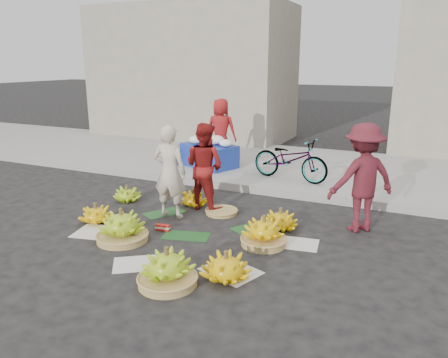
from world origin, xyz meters
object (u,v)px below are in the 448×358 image
at_px(banana_bunch_4, 264,233).
at_px(flower_table, 209,154).
at_px(banana_bunch_0, 96,214).
at_px(vendor_cream, 170,172).
at_px(bicycle, 290,159).

height_order(banana_bunch_4, flower_table, flower_table).
height_order(banana_bunch_0, vendor_cream, vendor_cream).
xyz_separation_m(banana_bunch_0, bicycle, (2.09, 3.22, 0.40)).
relative_size(banana_bunch_0, vendor_cream, 0.42).
relative_size(banana_bunch_0, banana_bunch_4, 1.01).
bearing_deg(banana_bunch_4, flower_table, 126.72).
distance_m(flower_table, bicycle, 1.97).
distance_m(banana_bunch_4, flower_table, 4.11).
relative_size(banana_bunch_4, vendor_cream, 0.41).
xyz_separation_m(banana_bunch_0, vendor_cream, (0.90, 0.71, 0.60)).
distance_m(vendor_cream, flower_table, 2.97).
relative_size(banana_bunch_0, bicycle, 0.39).
distance_m(banana_bunch_0, flower_table, 3.57).
height_order(banana_bunch_0, bicycle, bicycle).
bearing_deg(bicycle, banana_bunch_0, 157.66).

